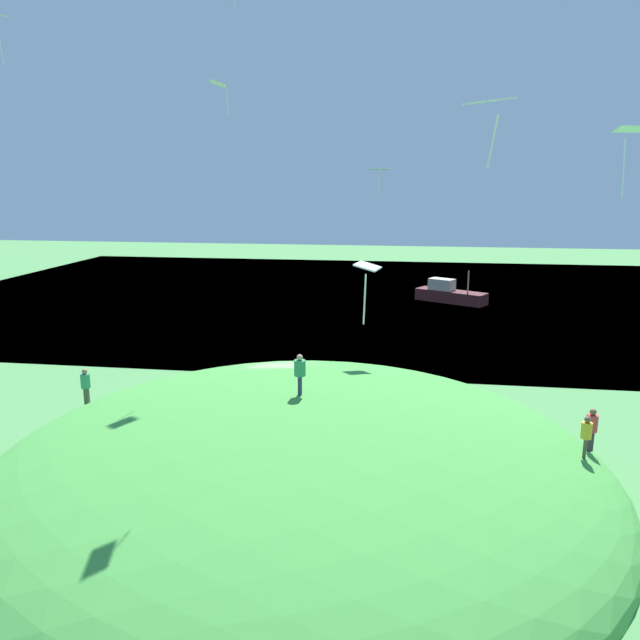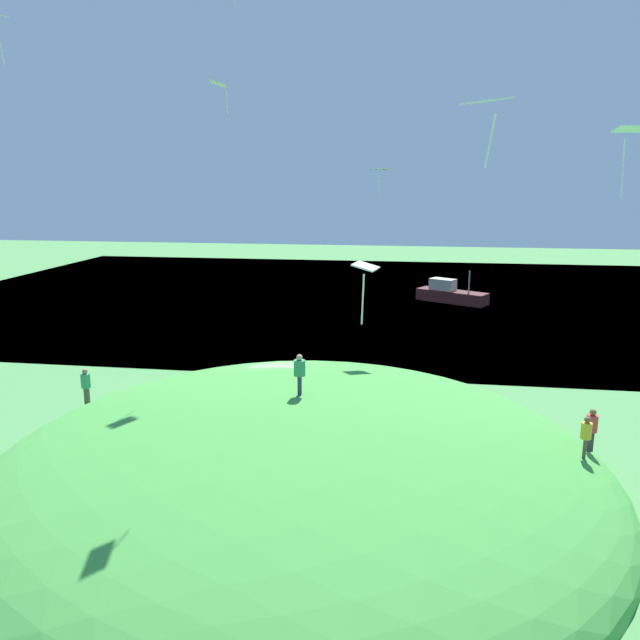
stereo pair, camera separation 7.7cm
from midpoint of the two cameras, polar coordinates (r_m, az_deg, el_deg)
name	(u,v)px [view 1 (the left image)]	position (r m, az deg, el deg)	size (l,w,h in m)	color
ground_plane	(278,405)	(31.73, -3.92, -7.84)	(160.00, 160.00, 0.00)	#51944D
lake_water	(345,296)	(62.16, 2.26, 2.20)	(53.77, 80.00, 0.40)	navy
grass_hill	(299,474)	(24.75, -2.06, -14.01)	(24.88, 23.97, 5.54)	green
boat_on_lake	(449,294)	(59.26, 11.78, 2.35)	(4.96, 6.68, 3.09)	#4D1C1F
person_watching_kites	(300,370)	(24.64, -1.96, -4.61)	(0.48, 0.48, 1.67)	#2C3153
person_with_child	(85,382)	(31.02, -20.85, -5.39)	(0.48, 0.48, 1.76)	#50503A
person_on_hilltop	(592,425)	(25.76, 23.67, -8.84)	(0.55, 0.55, 1.72)	#3A2F38
person_walking_path	(586,432)	(24.38, 23.24, -9.46)	(0.48, 0.48, 1.58)	brown
kite_0	(489,105)	(11.07, 15.14, 18.58)	(0.89, 0.87, 1.11)	silver
kite_1	(632,133)	(18.55, 26.69, 15.10)	(0.70, 0.93, 1.85)	white
kite_3	(219,85)	(23.12, -9.41, 20.57)	(0.91, 0.72, 1.11)	white
kite_4	(380,170)	(33.99, 5.52, 13.58)	(1.37, 1.44, 1.46)	white
kite_5	(367,271)	(12.98, 4.20, 4.56)	(0.75, 0.57, 1.34)	silver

